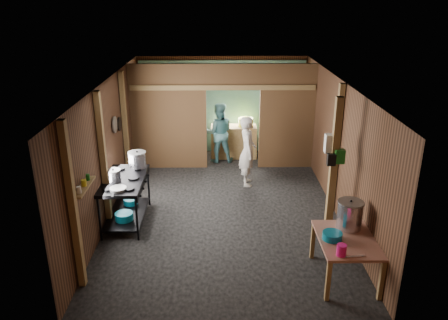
{
  "coord_description": "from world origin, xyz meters",
  "views": [
    {
      "loc": [
        -0.1,
        -8.22,
        4.17
      ],
      "look_at": [
        0.0,
        -0.2,
        1.1
      ],
      "focal_mm": 35.31,
      "sensor_mm": 36.0,
      "label": 1
    }
  ],
  "objects_px": {
    "stock_pot": "(350,215)",
    "yellow_tub": "(246,122)",
    "prep_table": "(345,258)",
    "stove_pot_large": "(137,160)",
    "pink_bucket": "(341,250)",
    "cook": "(248,151)",
    "gas_range": "(126,200)"
  },
  "relations": [
    {
      "from": "prep_table",
      "to": "yellow_tub",
      "type": "xyz_separation_m",
      "value": [
        -1.22,
        5.42,
        0.61
      ]
    },
    {
      "from": "stove_pot_large",
      "to": "cook",
      "type": "height_order",
      "value": "cook"
    },
    {
      "from": "prep_table",
      "to": "stove_pot_large",
      "type": "relative_size",
      "value": 3.28
    },
    {
      "from": "cook",
      "to": "prep_table",
      "type": "bearing_deg",
      "value": -161.97
    },
    {
      "from": "stock_pot",
      "to": "stove_pot_large",
      "type": "bearing_deg",
      "value": 150.65
    },
    {
      "from": "prep_table",
      "to": "stock_pot",
      "type": "bearing_deg",
      "value": 71.52
    },
    {
      "from": "pink_bucket",
      "to": "prep_table",
      "type": "bearing_deg",
      "value": 64.84
    },
    {
      "from": "prep_table",
      "to": "cook",
      "type": "distance_m",
      "value": 3.84
    },
    {
      "from": "pink_bucket",
      "to": "yellow_tub",
      "type": "height_order",
      "value": "yellow_tub"
    },
    {
      "from": "stove_pot_large",
      "to": "yellow_tub",
      "type": "bearing_deg",
      "value": 52.61
    },
    {
      "from": "yellow_tub",
      "to": "pink_bucket",
      "type": "bearing_deg",
      "value": -80.26
    },
    {
      "from": "yellow_tub",
      "to": "cook",
      "type": "distance_m",
      "value": 1.83
    },
    {
      "from": "stock_pot",
      "to": "pink_bucket",
      "type": "height_order",
      "value": "stock_pot"
    },
    {
      "from": "prep_table",
      "to": "cook",
      "type": "xyz_separation_m",
      "value": [
        -1.28,
        3.59,
        0.46
      ]
    },
    {
      "from": "stock_pot",
      "to": "cook",
      "type": "relative_size",
      "value": 0.29
    },
    {
      "from": "prep_table",
      "to": "cook",
      "type": "bearing_deg",
      "value": 109.6
    },
    {
      "from": "stock_pot",
      "to": "pink_bucket",
      "type": "relative_size",
      "value": 2.84
    },
    {
      "from": "stove_pot_large",
      "to": "stock_pot",
      "type": "distance_m",
      "value": 4.19
    },
    {
      "from": "gas_range",
      "to": "yellow_tub",
      "type": "height_order",
      "value": "yellow_tub"
    },
    {
      "from": "cook",
      "to": "gas_range",
      "type": "bearing_deg",
      "value": 124.33
    },
    {
      "from": "gas_range",
      "to": "stove_pot_large",
      "type": "xyz_separation_m",
      "value": [
        0.17,
        0.55,
        0.61
      ]
    },
    {
      "from": "pink_bucket",
      "to": "yellow_tub",
      "type": "distance_m",
      "value": 5.96
    },
    {
      "from": "stock_pot",
      "to": "yellow_tub",
      "type": "distance_m",
      "value": 5.26
    },
    {
      "from": "stove_pot_large",
      "to": "yellow_tub",
      "type": "relative_size",
      "value": 0.91
    },
    {
      "from": "prep_table",
      "to": "pink_bucket",
      "type": "xyz_separation_m",
      "value": [
        -0.21,
        -0.45,
        0.43
      ]
    },
    {
      "from": "prep_table",
      "to": "cook",
      "type": "relative_size",
      "value": 0.72
    },
    {
      "from": "stove_pot_large",
      "to": "pink_bucket",
      "type": "xyz_separation_m",
      "value": [
        3.33,
        -2.83,
        -0.28
      ]
    },
    {
      "from": "stock_pot",
      "to": "gas_range",
      "type": "bearing_deg",
      "value": 158.47
    },
    {
      "from": "prep_table",
      "to": "stock_pot",
      "type": "relative_size",
      "value": 2.46
    },
    {
      "from": "stock_pot",
      "to": "cook",
      "type": "distance_m",
      "value": 3.55
    },
    {
      "from": "gas_range",
      "to": "pink_bucket",
      "type": "xyz_separation_m",
      "value": [
        3.5,
        -2.28,
        0.32
      ]
    },
    {
      "from": "stock_pot",
      "to": "cook",
      "type": "bearing_deg",
      "value": 113.05
    }
  ]
}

